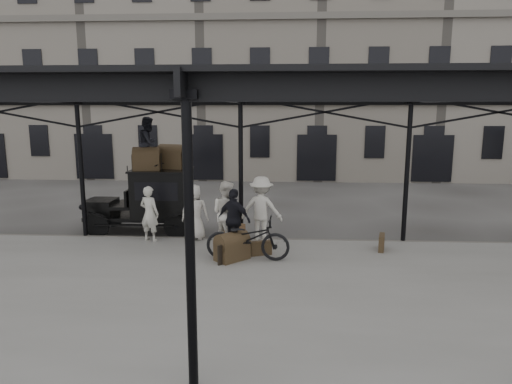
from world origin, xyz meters
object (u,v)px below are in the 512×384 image
(bicycle, at_px, (248,238))
(steamer_trunk_roof_near, at_px, (147,160))
(taxi, at_px, (153,198))
(porter_left, at_px, (149,214))
(steamer_trunk_platform, at_px, (232,248))
(porter_official, at_px, (234,220))

(bicycle, xyz_separation_m, steamer_trunk_roof_near, (-3.50, 2.82, 1.75))
(taxi, distance_m, steamer_trunk_roof_near, 1.31)
(taxi, height_order, porter_left, taxi)
(steamer_trunk_platform, bearing_deg, porter_left, 104.26)
(porter_left, xyz_separation_m, steamer_trunk_roof_near, (-0.38, 1.23, 1.49))
(taxi, relative_size, bicycle, 1.62)
(taxi, height_order, porter_official, taxi)
(porter_official, relative_size, steamer_trunk_platform, 2.04)
(bicycle, bearing_deg, porter_official, 30.34)
(bicycle, bearing_deg, steamer_trunk_platform, 98.21)
(porter_left, xyz_separation_m, porter_official, (2.67, -0.73, 0.04))
(steamer_trunk_platform, bearing_deg, steamer_trunk_roof_near, 92.53)
(porter_left, relative_size, steamer_trunk_roof_near, 2.00)
(steamer_trunk_roof_near, bearing_deg, porter_left, -80.43)
(porter_left, distance_m, steamer_trunk_roof_near, 1.97)
(porter_official, height_order, bicycle, porter_official)
(taxi, relative_size, porter_official, 2.05)
(steamer_trunk_roof_near, bearing_deg, bicycle, -46.35)
(bicycle, bearing_deg, porter_left, 65.52)
(taxi, bearing_deg, bicycle, -41.86)
(bicycle, distance_m, steamer_trunk_platform, 0.50)
(porter_official, height_order, steamer_trunk_roof_near, steamer_trunk_roof_near)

